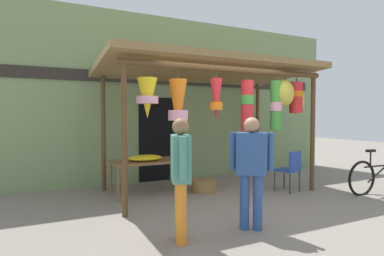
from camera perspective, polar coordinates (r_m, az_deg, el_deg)
name	(u,v)px	position (r m, az deg, el deg)	size (l,w,h in m)	color
ground_plane	(232,207)	(5.54, 7.37, -14.20)	(30.00, 30.00, 0.00)	gray
shop_facade	(172,100)	(7.77, -3.70, 5.23)	(9.54, 0.29, 3.95)	#7A9360
market_stall_canopy	(216,80)	(6.31, 4.42, 8.72)	(4.45, 2.36, 2.67)	brown
display_table	(147,163)	(6.29, -8.26, -6.46)	(1.41, 0.79, 0.68)	brown
flower_heap_on_table	(146,158)	(6.21, -8.45, -5.45)	(0.67, 0.47, 0.12)	yellow
folding_chair	(290,168)	(6.74, 17.64, -6.94)	(0.49, 0.49, 0.84)	#2347A8
wicker_basket_by_table	(204,186)	(6.52, 2.27, -10.54)	(0.52, 0.52, 0.24)	olive
parked_bicycle	(380,176)	(7.44, 31.26, -7.50)	(1.75, 0.44, 0.92)	black
vendor_in_orange	(181,170)	(3.86, -2.11, -7.67)	(0.33, 0.57, 1.54)	orange
customer_foreground	(251,164)	(4.35, 10.86, -6.54)	(0.49, 0.42, 1.55)	#2D5193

